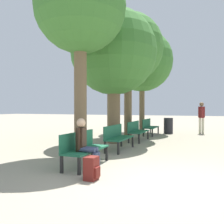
{
  "coord_description": "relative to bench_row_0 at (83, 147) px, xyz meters",
  "views": [
    {
      "loc": [
        0.63,
        -4.79,
        1.45
      ],
      "look_at": [
        -2.97,
        4.48,
        1.26
      ],
      "focal_mm": 40.0,
      "sensor_mm": 36.0,
      "label": 1
    }
  ],
  "objects": [
    {
      "name": "ground_plane",
      "position": [
        2.26,
        -0.67,
        -0.48
      ],
      "size": [
        80.0,
        80.0,
        0.0
      ],
      "primitive_type": "plane",
      "color": "gray"
    },
    {
      "name": "bench_row_0",
      "position": [
        0.0,
        0.0,
        0.0
      ],
      "size": [
        0.53,
        1.64,
        0.84
      ],
      "color": "#1E6042",
      "rests_on": "ground_plane"
    },
    {
      "name": "bench_row_1",
      "position": [
        0.0,
        2.47,
        0.0
      ],
      "size": [
        0.53,
        1.64,
        0.84
      ],
      "color": "#1E6042",
      "rests_on": "ground_plane"
    },
    {
      "name": "bench_row_2",
      "position": [
        0.0,
        4.93,
        0.0
      ],
      "size": [
        0.53,
        1.64,
        0.84
      ],
      "color": "#1E6042",
      "rests_on": "ground_plane"
    },
    {
      "name": "bench_row_3",
      "position": [
        0.0,
        7.4,
        0.0
      ],
      "size": [
        0.53,
        1.64,
        0.84
      ],
      "color": "#1E6042",
      "rests_on": "ground_plane"
    },
    {
      "name": "tree_row_0",
      "position": [
        -0.71,
        1.18,
        3.91
      ],
      "size": [
        2.75,
        2.75,
        5.83
      ],
      "color": "brown",
      "rests_on": "ground_plane"
    },
    {
      "name": "tree_row_1",
      "position": [
        -0.71,
        4.0,
        3.18
      ],
      "size": [
        3.48,
        3.48,
        5.44
      ],
      "color": "brown",
      "rests_on": "ground_plane"
    },
    {
      "name": "tree_row_2",
      "position": [
        -0.71,
        5.92,
        3.77
      ],
      "size": [
        3.34,
        3.34,
        5.95
      ],
      "color": "brown",
      "rests_on": "ground_plane"
    },
    {
      "name": "tree_row_3",
      "position": [
        -0.71,
        8.59,
        3.63
      ],
      "size": [
        3.53,
        3.53,
        5.89
      ],
      "color": "brown",
      "rests_on": "ground_plane"
    },
    {
      "name": "person_seated",
      "position": [
        0.23,
        -0.33,
        0.16
      ],
      "size": [
        0.55,
        0.31,
        1.19
      ],
      "color": "#384260",
      "rests_on": "ground_plane"
    },
    {
      "name": "backpack",
      "position": [
        0.72,
        -0.99,
        -0.25
      ],
      "size": [
        0.27,
        0.29,
        0.46
      ],
      "color": "maroon",
      "rests_on": "ground_plane"
    },
    {
      "name": "pedestrian_mid",
      "position": [
        2.53,
        8.99,
        0.52
      ],
      "size": [
        0.35,
        0.31,
        1.74
      ],
      "color": "beige",
      "rests_on": "ground_plane"
    },
    {
      "name": "trash_bin",
      "position": [
        0.81,
        8.52,
        -0.05
      ],
      "size": [
        0.5,
        0.5,
        0.87
      ],
      "color": "#232328",
      "rests_on": "ground_plane"
    }
  ]
}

